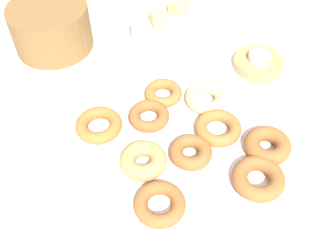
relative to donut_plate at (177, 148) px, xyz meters
name	(u,v)px	position (x,y,z in m)	size (l,w,h in m)	color
ground_plane	(177,150)	(0.00, 0.00, -0.01)	(2.40, 2.40, 0.00)	white
donut_plate	(177,148)	(0.00, 0.00, 0.00)	(0.38, 0.38, 0.01)	silver
donut_0	(206,98)	(0.12, 0.06, 0.02)	(0.09, 0.09, 0.03)	#EABC84
donut_1	(191,152)	(0.01, -0.03, 0.02)	(0.08, 0.08, 0.03)	#995B2D
donut_2	(268,145)	(0.13, -0.10, 0.02)	(0.09, 0.09, 0.03)	#995B2D
donut_3	(99,125)	(-0.10, 0.12, 0.02)	(0.09, 0.09, 0.02)	#AD6B33
donut_4	(258,179)	(0.07, -0.14, 0.02)	(0.09, 0.09, 0.03)	#995B2D
donut_5	(160,204)	(-0.10, -0.09, 0.02)	(0.09, 0.09, 0.02)	#995B2D
donut_6	(142,159)	(-0.07, 0.00, 0.02)	(0.08, 0.08, 0.03)	tan
donut_7	(163,93)	(0.05, 0.12, 0.02)	(0.08, 0.08, 0.02)	#AD6B33
donut_8	(218,128)	(0.08, -0.02, 0.02)	(0.09, 0.09, 0.02)	#AD6B33
donut_9	(149,116)	(-0.01, 0.09, 0.02)	(0.08, 0.08, 0.02)	#995B2D
candle_holder	(258,63)	(0.29, 0.09, 0.00)	(0.11, 0.11, 0.02)	tan
tealight	(260,57)	(0.29, 0.09, 0.02)	(0.05, 0.05, 0.01)	silver
basket	(51,27)	(-0.05, 0.42, 0.05)	(0.18, 0.18, 0.11)	brown
fruit_bowl	(171,29)	(0.19, 0.29, 0.02)	(0.19, 0.19, 0.04)	silver
melon_chunk_left	(159,19)	(0.16, 0.29, 0.06)	(0.04, 0.04, 0.04)	#DBD67A
melon_chunk_right	(179,7)	(0.23, 0.31, 0.06)	(0.04, 0.04, 0.04)	#DBD67A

